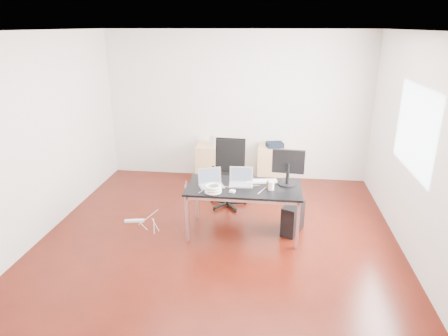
# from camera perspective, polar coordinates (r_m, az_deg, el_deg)

# --- Properties ---
(room_shell) EXTENTS (5.00, 5.00, 5.00)m
(room_shell) POSITION_cam_1_polar(r_m,az_deg,el_deg) (5.26, -0.35, 3.66)
(room_shell) COLOR #3B0D06
(room_shell) RESTS_ON ground
(desk) EXTENTS (1.60, 0.80, 0.73)m
(desk) POSITION_cam_1_polar(r_m,az_deg,el_deg) (5.62, 2.86, -3.14)
(desk) COLOR black
(desk) RESTS_ON ground
(office_chair) EXTENTS (0.51, 0.53, 1.08)m
(office_chair) POSITION_cam_1_polar(r_m,az_deg,el_deg) (6.60, 0.66, -0.24)
(office_chair) COLOR black
(office_chair) RESTS_ON ground
(filing_cabinet_left) EXTENTS (0.50, 0.50, 0.70)m
(filing_cabinet_left) POSITION_cam_1_polar(r_m,az_deg,el_deg) (7.75, -1.98, 0.83)
(filing_cabinet_left) COLOR tan
(filing_cabinet_left) RESTS_ON ground
(filing_cabinet_right) EXTENTS (0.50, 0.50, 0.70)m
(filing_cabinet_right) POSITION_cam_1_polar(r_m,az_deg,el_deg) (7.66, 6.74, 0.47)
(filing_cabinet_right) COLOR tan
(filing_cabinet_right) RESTS_ON ground
(pc_tower) EXTENTS (0.36, 0.49, 0.44)m
(pc_tower) POSITION_cam_1_polar(r_m,az_deg,el_deg) (5.91, 9.79, -7.10)
(pc_tower) COLOR black
(pc_tower) RESTS_ON ground
(wastebasket) EXTENTS (0.27, 0.27, 0.28)m
(wastebasket) POSITION_cam_1_polar(r_m,az_deg,el_deg) (7.37, 3.46, -1.94)
(wastebasket) COLOR black
(wastebasket) RESTS_ON ground
(power_strip) EXTENTS (0.31, 0.12, 0.04)m
(power_strip) POSITION_cam_1_polar(r_m,az_deg,el_deg) (6.35, -12.67, -7.38)
(power_strip) COLOR white
(power_strip) RESTS_ON ground
(laptop_left) EXTENTS (0.40, 0.36, 0.23)m
(laptop_left) POSITION_cam_1_polar(r_m,az_deg,el_deg) (5.60, -1.92, -1.99)
(laptop_left) COLOR silver
(laptop_left) RESTS_ON desk
(laptop_right) EXTENTS (0.35, 0.27, 0.23)m
(laptop_right) POSITION_cam_1_polar(r_m,az_deg,el_deg) (5.65, 2.45, -1.82)
(laptop_right) COLOR silver
(laptop_right) RESTS_ON desk
(monitor) EXTENTS (0.45, 0.26, 0.51)m
(monitor) POSITION_cam_1_polar(r_m,az_deg,el_deg) (5.64, 9.15, 0.38)
(monitor) COLOR black
(monitor) RESTS_ON desk
(keyboard) EXTENTS (0.46, 0.21, 0.02)m
(keyboard) POSITION_cam_1_polar(r_m,az_deg,el_deg) (5.77, 5.41, -1.89)
(keyboard) COLOR white
(keyboard) RESTS_ON desk
(cup_white) EXTENTS (0.09, 0.09, 0.12)m
(cup_white) POSITION_cam_1_polar(r_m,az_deg,el_deg) (5.50, 6.76, -2.51)
(cup_white) COLOR white
(cup_white) RESTS_ON desk
(cup_brown) EXTENTS (0.08, 0.08, 0.10)m
(cup_brown) POSITION_cam_1_polar(r_m,az_deg,el_deg) (5.55, 6.45, -2.38)
(cup_brown) COLOR brown
(cup_brown) RESTS_ON desk
(cable_coil) EXTENTS (0.24, 0.24, 0.11)m
(cable_coil) POSITION_cam_1_polar(r_m,az_deg,el_deg) (5.37, -1.57, -3.01)
(cable_coil) COLOR white
(cable_coil) RESTS_ON desk
(power_adapter) EXTENTS (0.09, 0.09, 0.03)m
(power_adapter) POSITION_cam_1_polar(r_m,az_deg,el_deg) (5.40, 1.20, -3.34)
(power_adapter) COLOR white
(power_adapter) RESTS_ON desk
(speaker) EXTENTS (0.10, 0.09, 0.18)m
(speaker) POSITION_cam_1_polar(r_m,az_deg,el_deg) (7.60, -1.64, 3.93)
(speaker) COLOR #9E9E9E
(speaker) RESTS_ON filing_cabinet_left
(navy_garment) EXTENTS (0.35, 0.31, 0.09)m
(navy_garment) POSITION_cam_1_polar(r_m,az_deg,el_deg) (7.56, 7.27, 3.33)
(navy_garment) COLOR black
(navy_garment) RESTS_ON filing_cabinet_right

